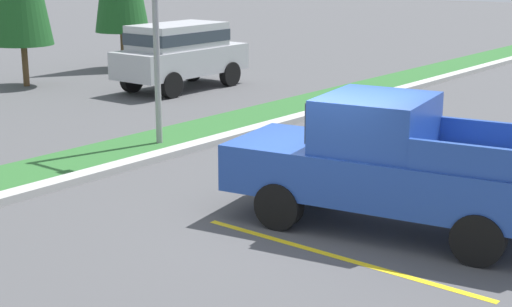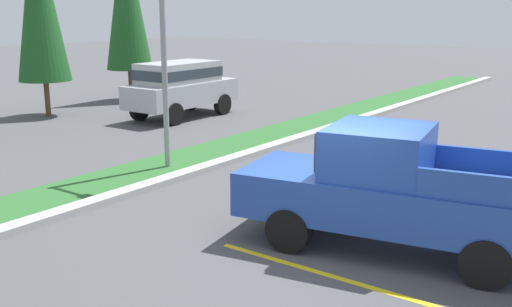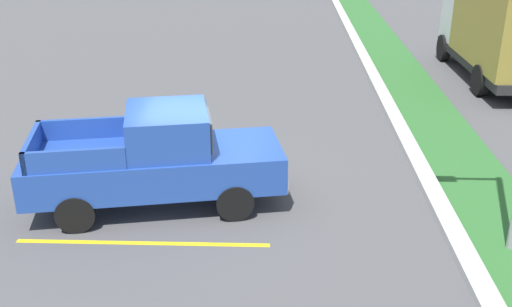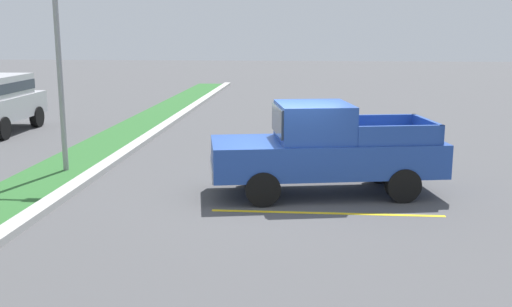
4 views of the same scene
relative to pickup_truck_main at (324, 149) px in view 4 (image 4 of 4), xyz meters
name	(u,v)px [view 4 (image 4 of 4)]	position (x,y,z in m)	size (l,w,h in m)	color
ground_plane	(284,199)	(-0.52, 0.87, -1.04)	(120.00, 120.00, 0.00)	#4C4C4F
parking_line_near	(327,213)	(-1.54, -0.05, -1.04)	(0.12, 4.80, 0.01)	yellow
parking_line_far	(323,177)	(1.56, -0.05, -1.04)	(0.12, 4.80, 0.01)	yellow
curb_strip	(68,190)	(-0.52, 5.87, -0.97)	(56.00, 0.40, 0.15)	#B2B2AD
grass_median	(23,191)	(-0.52, 6.97, -1.01)	(56.00, 1.80, 0.06)	#2D662D
pickup_truck_main	(324,149)	(0.00, 0.00, 0.00)	(2.83, 5.48, 2.10)	black
street_light	(64,36)	(1.57, 6.60, 2.52)	(0.24, 1.49, 6.05)	gray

